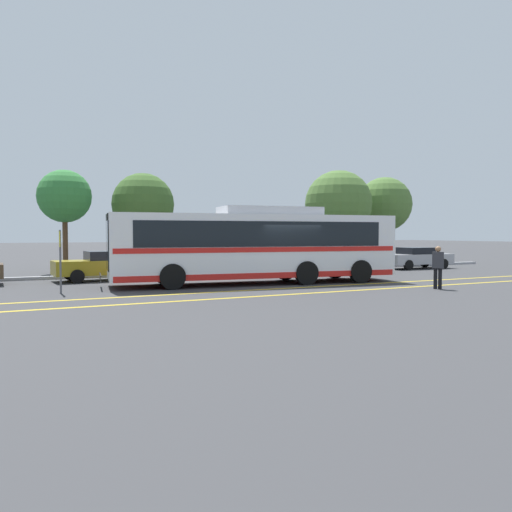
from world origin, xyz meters
name	(u,v)px	position (x,y,z in m)	size (l,w,h in m)	color
ground_plane	(282,284)	(0.00, 0.00, 0.00)	(220.00, 220.00, 0.00)	#38383A
lane_strip_0	(280,289)	(-1.02, -1.71, 0.00)	(0.20, 32.17, 0.01)	gold
lane_strip_1	(304,294)	(-1.02, -3.50, 0.00)	(0.20, 32.17, 0.01)	gold
curb_strip	(208,272)	(-1.02, 6.46, 0.07)	(40.17, 0.36, 0.15)	#99999E
transit_bus	(256,244)	(-1.00, 0.49, 1.68)	(12.67, 4.01, 3.28)	white
parked_car_1	(106,265)	(-6.58, 4.81, 0.70)	(4.64, 2.05, 1.35)	olive
parked_car_2	(226,262)	(-0.71, 4.69, 0.71)	(4.49, 2.12, 1.39)	black
parked_car_3	(336,258)	(5.89, 4.50, 0.78)	(4.95, 2.09, 1.56)	#335B33
parked_car_4	(417,258)	(11.87, 4.50, 0.68)	(4.46, 1.86, 1.30)	#9E9EA3
pedestrian_0	(438,265)	(4.41, -4.47, 0.94)	(0.44, 0.46, 1.66)	black
bus_stop_sign	(60,253)	(-8.87, 0.30, 1.44)	(0.08, 0.40, 2.28)	#59595E
tree_0	(143,204)	(-3.39, 11.17, 3.91)	(3.68, 3.68, 5.76)	#513823
tree_1	(338,204)	(8.72, 8.31, 4.08)	(4.35, 4.35, 6.26)	#513823
tree_2	(384,204)	(13.72, 9.73, 4.25)	(3.89, 3.89, 6.21)	#513823
tree_3	(65,197)	(-7.85, 10.45, 4.16)	(2.88, 2.88, 5.63)	#513823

